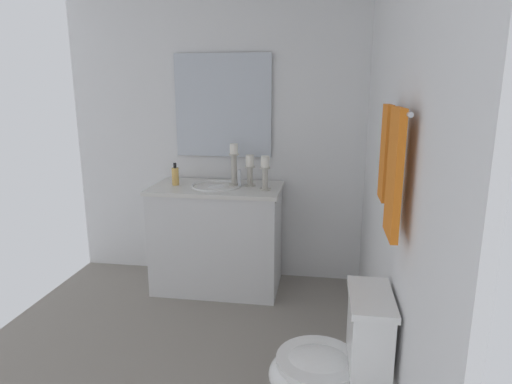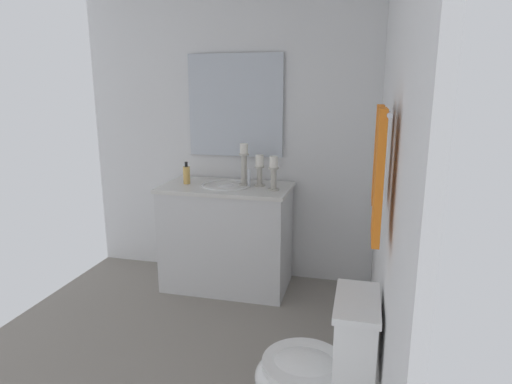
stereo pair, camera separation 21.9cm
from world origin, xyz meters
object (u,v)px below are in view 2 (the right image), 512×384
object	(u,v)px
candle_holder_short	(260,170)
towel_bar	(386,111)
mirror	(235,106)
toilet	(319,373)
towel_center	(379,176)
candle_holder_mid	(244,163)
towel_near_vanity	(378,155)
soap_bottle	(187,175)
sink_basin	(226,190)
candle_holder_tall	(274,172)
vanity_cabinet	(227,236)

from	to	relation	value
candle_holder_short	towel_bar	world-z (taller)	towel_bar
mirror	towel_bar	size ratio (longest dim) A/B	1.44
toilet	towel_center	size ratio (longest dim) A/B	1.45
candle_holder_mid	towel_center	size ratio (longest dim) A/B	0.65
candle_holder_short	toilet	bearing A→B (deg)	22.56
candle_holder_short	towel_near_vanity	distance (m)	1.60
candle_holder_short	soap_bottle	xyz separation A→B (m)	(0.06, -0.60, -0.06)
sink_basin	mirror	world-z (taller)	mirror
soap_bottle	towel_near_vanity	size ratio (longest dim) A/B	0.41
mirror	towel_bar	world-z (taller)	mirror
candle_holder_short	candle_holder_mid	size ratio (longest dim) A/B	0.75
mirror	towel_center	distance (m)	2.15
towel_bar	sink_basin	bearing A→B (deg)	-141.03
towel_bar	towel_near_vanity	world-z (taller)	towel_near_vanity
sink_basin	towel_bar	world-z (taller)	towel_bar
candle_holder_mid	towel_center	xyz separation A→B (m)	(1.61, 0.98, 0.26)
sink_basin	mirror	xyz separation A→B (m)	(-0.28, -0.00, 0.66)
candle_holder_tall	towel_near_vanity	xyz separation A→B (m)	(1.19, 0.72, 0.34)
candle_holder_tall	towel_center	world-z (taller)	towel_center
toilet	towel_near_vanity	size ratio (longest dim) A/B	1.72
toilet	sink_basin	bearing A→B (deg)	-148.85
towel_near_vanity	towel_center	xyz separation A→B (m)	(0.29, 0.00, -0.04)
vanity_cabinet	towel_center	world-z (taller)	towel_center
vanity_cabinet	toilet	xyz separation A→B (m)	(1.51, 0.91, -0.07)
candle_holder_tall	towel_near_vanity	bearing A→B (deg)	30.96
toilet	candle_holder_mid	bearing A→B (deg)	-153.59
candle_holder_mid	towel_near_vanity	world-z (taller)	towel_near_vanity
sink_basin	toilet	bearing A→B (deg)	31.15
towel_bar	towel_near_vanity	distance (m)	0.25
sink_basin	vanity_cabinet	bearing A→B (deg)	-90.00
vanity_cabinet	candle_holder_mid	world-z (taller)	candle_holder_mid
sink_basin	towel_near_vanity	bearing A→B (deg)	41.61
sink_basin	candle_holder_short	xyz separation A→B (m)	(-0.06, 0.26, 0.17)
toilet	towel_center	world-z (taller)	towel_center
vanity_cabinet	sink_basin	distance (m)	0.39
candle_holder_mid	towel_near_vanity	distance (m)	1.67
mirror	towel_center	bearing A→B (deg)	31.44
mirror	soap_bottle	world-z (taller)	mirror
sink_basin	candle_holder_tall	size ratio (longest dim) A/B	1.53
mirror	candle_holder_tall	world-z (taller)	mirror
mirror	towel_near_vanity	distance (m)	1.90
towel_bar	towel_center	size ratio (longest dim) A/B	1.12
towel_near_vanity	candle_holder_mid	bearing A→B (deg)	-143.26
candle_holder_tall	towel_center	size ratio (longest dim) A/B	0.51
mirror	candle_holder_mid	world-z (taller)	mirror
toilet	towel_bar	bearing A→B (deg)	115.58
vanity_cabinet	mirror	world-z (taller)	mirror
soap_bottle	towel_center	distance (m)	2.15
toilet	candle_holder_tall	bearing A→B (deg)	-160.50
mirror	sink_basin	bearing A→B (deg)	0.20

